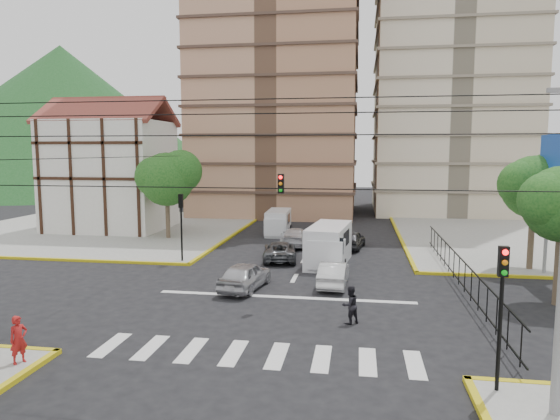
% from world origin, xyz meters
% --- Properties ---
extents(ground, '(160.00, 160.00, 0.00)m').
position_xyz_m(ground, '(0.00, 0.00, 0.00)').
color(ground, black).
rests_on(ground, ground).
extents(sidewalk_nw, '(26.00, 26.00, 0.15)m').
position_xyz_m(sidewalk_nw, '(-20.00, 20.00, 0.07)').
color(sidewalk_nw, gray).
rests_on(sidewalk_nw, ground).
extents(crosswalk_stripes, '(12.00, 2.40, 0.01)m').
position_xyz_m(crosswalk_stripes, '(0.00, -6.00, 0.01)').
color(crosswalk_stripes, silver).
rests_on(crosswalk_stripes, ground).
extents(stop_line, '(13.00, 0.40, 0.01)m').
position_xyz_m(stop_line, '(0.00, 1.20, 0.01)').
color(stop_line, silver).
rests_on(stop_line, ground).
extents(tower_tan, '(18.00, 16.00, 48.00)m').
position_xyz_m(tower_tan, '(-6.00, 36.00, 24.00)').
color(tower_tan, '#AF7857').
rests_on(tower_tan, ground).
extents(tower_beige, '(17.00, 16.00, 48.00)m').
position_xyz_m(tower_beige, '(14.00, 40.00, 24.00)').
color(tower_beige, beige).
rests_on(tower_beige, ground).
extents(tudor_building, '(10.80, 8.05, 12.23)m').
position_xyz_m(tudor_building, '(-19.00, 20.00, 5.25)').
color(tudor_building, silver).
rests_on(tudor_building, ground).
extents(distant_hill, '(70.00, 70.00, 28.00)m').
position_xyz_m(distant_hill, '(-55.00, 70.00, 14.00)').
color(distant_hill, '#18491B').
rests_on(distant_hill, ground).
extents(park_fence, '(0.10, 22.50, 1.66)m').
position_xyz_m(park_fence, '(9.00, 4.50, 0.00)').
color(park_fence, black).
rests_on(park_fence, ground).
extents(tree_park_c, '(4.65, 3.80, 7.25)m').
position_xyz_m(tree_park_c, '(14.09, 9.01, 5.34)').
color(tree_park_c, '#473828').
rests_on(tree_park_c, ground).
extents(tree_tudor, '(5.39, 4.40, 7.43)m').
position_xyz_m(tree_tudor, '(-11.90, 16.01, 5.22)').
color(tree_tudor, '#473828').
rests_on(tree_tudor, ground).
extents(traffic_light_se, '(0.28, 0.22, 4.40)m').
position_xyz_m(traffic_light_se, '(7.80, -7.80, 3.11)').
color(traffic_light_se, black).
rests_on(traffic_light_se, ground).
extents(traffic_light_nw, '(0.28, 0.22, 4.40)m').
position_xyz_m(traffic_light_nw, '(-7.80, 7.80, 3.11)').
color(traffic_light_nw, black).
rests_on(traffic_light_nw, ground).
extents(traffic_light_hanging, '(18.00, 9.12, 0.92)m').
position_xyz_m(traffic_light_hanging, '(0.00, -2.04, 5.90)').
color(traffic_light_hanging, black).
rests_on(traffic_light_hanging, ground).
extents(van_right_lane, '(2.86, 5.87, 2.54)m').
position_xyz_m(van_right_lane, '(1.73, 8.73, 1.24)').
color(van_right_lane, silver).
rests_on(van_right_lane, ground).
extents(van_left_lane, '(2.04, 4.78, 2.12)m').
position_xyz_m(van_left_lane, '(-3.38, 19.84, 1.03)').
color(van_left_lane, silver).
rests_on(van_left_lane, ground).
extents(car_silver_front_left, '(2.42, 4.57, 1.48)m').
position_xyz_m(car_silver_front_left, '(-2.30, 2.33, 0.74)').
color(car_silver_front_left, '#AEAEB2').
rests_on(car_silver_front_left, ground).
extents(car_white_front_right, '(1.61, 4.14, 1.35)m').
position_xyz_m(car_white_front_right, '(2.32, 3.73, 0.67)').
color(car_white_front_right, silver).
rests_on(car_white_front_right, ground).
extents(car_grey_mid_left, '(2.79, 4.86, 1.28)m').
position_xyz_m(car_grey_mid_left, '(-1.60, 9.68, 0.64)').
color(car_grey_mid_left, '#515458').
rests_on(car_grey_mid_left, ground).
extents(car_silver_rear_left, '(2.17, 4.90, 1.40)m').
position_xyz_m(car_silver_rear_left, '(-1.25, 14.88, 0.70)').
color(car_silver_rear_left, silver).
rests_on(car_silver_rear_left, ground).
extents(car_darkgrey_mid_right, '(2.33, 4.37, 1.42)m').
position_xyz_m(car_darkgrey_mid_right, '(3.10, 14.38, 0.71)').
color(car_darkgrey_mid_right, '#2A2A2D').
rests_on(car_darkgrey_mid_right, ground).
extents(car_white_rear_right, '(1.67, 4.13, 1.33)m').
position_xyz_m(car_white_rear_right, '(1.33, 19.10, 0.67)').
color(car_white_rear_right, white).
rests_on(car_white_rear_right, ground).
extents(pedestrian_sw_corner, '(0.63, 0.71, 1.65)m').
position_xyz_m(pedestrian_sw_corner, '(-7.69, -8.30, 0.97)').
color(pedestrian_sw_corner, '#AB1B1A').
rests_on(pedestrian_sw_corner, sidewalk_sw).
extents(pedestrian_crosswalk, '(1.01, 0.98, 1.63)m').
position_xyz_m(pedestrian_crosswalk, '(3.31, -2.19, 0.82)').
color(pedestrian_crosswalk, black).
rests_on(pedestrian_crosswalk, ground).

